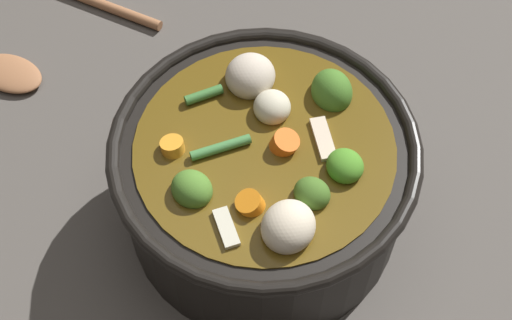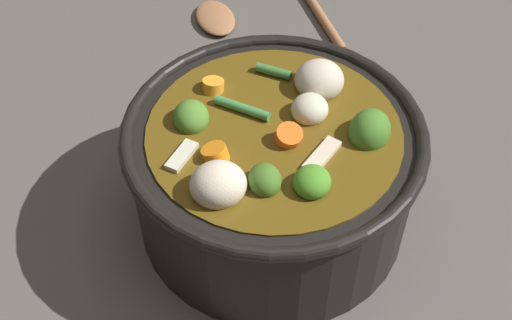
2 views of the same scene
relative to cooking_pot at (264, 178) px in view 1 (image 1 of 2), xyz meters
The scene contains 3 objects.
ground_plane 0.07m from the cooking_pot, 40.69° to the left, with size 1.10×1.10×0.00m, color #514C47.
cooking_pot is the anchor object (origin of this frame).
wooden_spoon 0.34m from the cooking_pot, ahead, with size 0.23×0.19×0.01m.
Camera 1 is at (-0.20, 0.30, 0.65)m, focal length 52.17 mm.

